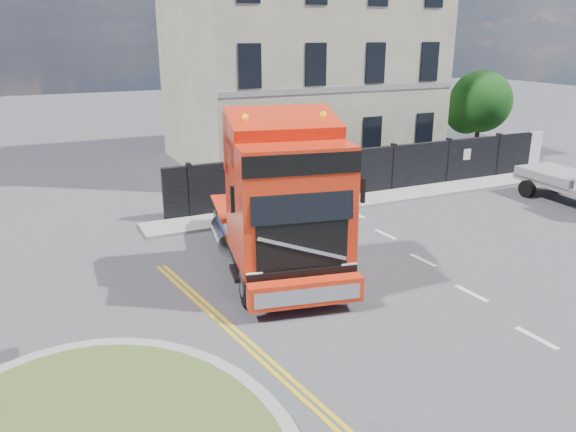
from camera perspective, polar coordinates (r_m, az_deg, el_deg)
ground at (r=14.34m, az=8.20°, el=-9.34°), size 120.00×120.00×0.00m
hoarding_fence at (r=24.53m, az=9.72°, el=4.67°), size 18.80×0.25×2.00m
georgian_building at (r=30.10m, az=0.88°, el=16.52°), size 12.30×10.30×12.80m
tree at (r=31.47m, az=18.67°, el=10.69°), size 3.20×3.20×4.80m
pavement_far at (r=23.74m, az=9.73°, el=1.88°), size 20.00×1.60×0.12m
truck at (r=15.40m, az=-0.69°, el=0.97°), size 4.23×7.98×4.54m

